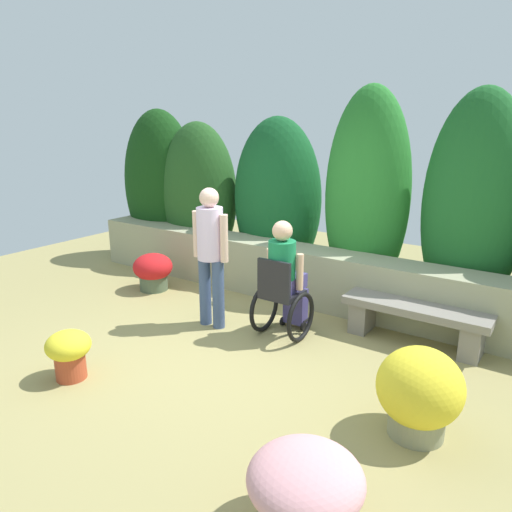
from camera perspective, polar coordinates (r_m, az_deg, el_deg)
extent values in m
plane|color=#998D56|center=(5.17, -3.46, -11.27)|extent=(11.24, 11.24, 0.00)
cube|color=#9C9C7A|center=(6.41, 6.23, -2.33)|extent=(7.40, 0.51, 0.73)
ellipsoid|color=#143D13|center=(8.52, -11.24, 8.23)|extent=(1.42, 1.00, 2.54)
ellipsoid|color=#224F1E|center=(7.96, -6.80, 7.17)|extent=(1.38, 0.96, 2.34)
ellipsoid|color=#145225|center=(7.22, 2.50, 6.68)|extent=(1.40, 0.98, 2.41)
ellipsoid|color=#297B2B|center=(6.49, 13.01, 6.96)|extent=(1.14, 0.80, 2.80)
ellipsoid|color=#1D6026|center=(6.22, 24.35, 5.28)|extent=(1.17, 0.82, 2.73)
cube|color=gray|center=(5.74, 12.55, -6.85)|extent=(0.20, 0.38, 0.36)
cube|color=gray|center=(5.46, 24.30, -9.16)|extent=(0.20, 0.38, 0.36)
cube|color=gray|center=(5.49, 18.46, -5.89)|extent=(1.55, 0.45, 0.09)
cube|color=black|center=(5.34, 3.15, -4.52)|extent=(0.40, 0.40, 0.06)
cube|color=black|center=(5.12, 2.13, -2.69)|extent=(0.40, 0.04, 0.40)
cube|color=black|center=(5.74, 4.77, -7.34)|extent=(0.28, 0.12, 0.03)
torus|color=black|center=(5.54, 0.99, -6.17)|extent=(0.05, 0.56, 0.56)
torus|color=black|center=(5.31, 5.34, -7.25)|extent=(0.05, 0.56, 0.56)
cylinder|color=black|center=(5.77, 3.19, -7.72)|extent=(0.03, 0.10, 0.10)
cylinder|color=black|center=(5.65, 5.64, -8.34)|extent=(0.03, 0.10, 0.10)
cube|color=#433C78|center=(5.38, 3.72, -3.12)|extent=(0.30, 0.40, 0.16)
cube|color=#433C78|center=(5.67, 4.71, -5.87)|extent=(0.26, 0.14, 0.43)
cylinder|color=#1A7D49|center=(5.21, 3.09, -0.87)|extent=(0.30, 0.30, 0.50)
cylinder|color=#ECB894|center=(5.38, 1.69, -1.21)|extent=(0.08, 0.08, 0.40)
cylinder|color=#ECB894|center=(5.19, 5.22, -1.90)|extent=(0.08, 0.08, 0.40)
sphere|color=#ECB894|center=(5.12, 3.15, 2.99)|extent=(0.22, 0.22, 0.22)
cylinder|color=#3E527B|center=(5.72, -6.06, -4.15)|extent=(0.14, 0.14, 0.82)
cylinder|color=#3E527B|center=(5.59, -4.49, -4.55)|extent=(0.14, 0.14, 0.82)
cylinder|color=silver|center=(5.45, -5.47, 2.67)|extent=(0.30, 0.30, 0.60)
cylinder|color=beige|center=(5.58, -7.04, 2.62)|extent=(0.09, 0.09, 0.54)
cylinder|color=beige|center=(5.33, -3.81, 2.08)|extent=(0.09, 0.09, 0.54)
sphere|color=beige|center=(5.37, -5.59, 6.91)|extent=(0.22, 0.22, 0.22)
cylinder|color=#AC4328|center=(4.95, -21.15, -11.99)|extent=(0.28, 0.28, 0.27)
ellipsoid|color=#1D4324|center=(4.88, -21.34, -10.25)|extent=(0.31, 0.31, 0.09)
ellipsoid|color=yellow|center=(4.86, -21.39, -9.82)|extent=(0.42, 0.42, 0.27)
cylinder|color=gray|center=(3.21, 5.76, -28.00)|extent=(0.37, 0.37, 0.28)
ellipsoid|color=#165825|center=(3.09, 5.86, -25.57)|extent=(0.41, 0.41, 0.12)
ellipsoid|color=pink|center=(3.05, 5.89, -24.85)|extent=(0.69, 0.69, 0.35)
cylinder|color=gray|center=(4.11, 18.49, -18.00)|extent=(0.43, 0.43, 0.24)
ellipsoid|color=#376E23|center=(4.01, 18.74, -15.63)|extent=(0.47, 0.47, 0.21)
ellipsoid|color=yellow|center=(3.96, 18.86, -14.49)|extent=(0.65, 0.65, 0.61)
cylinder|color=#4A5A43|center=(7.05, -12.04, -2.99)|extent=(0.39, 0.39, 0.24)
ellipsoid|color=#254615|center=(7.00, -12.12, -1.70)|extent=(0.43, 0.43, 0.13)
ellipsoid|color=red|center=(6.99, -12.15, -1.25)|extent=(0.56, 0.56, 0.38)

